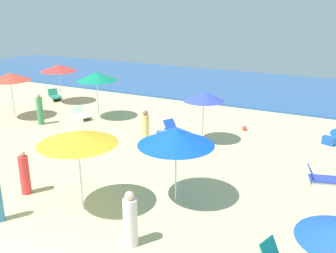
# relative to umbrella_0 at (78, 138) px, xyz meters

# --- Properties ---
(ocean) EXTENTS (60.00, 12.42, 0.12)m
(ocean) POSITION_rel_umbrella_0_xyz_m (0.47, 20.49, -2.42)
(ocean) COLOR #2A5696
(ocean) RESTS_ON ground_plane
(umbrella_0) EXTENTS (2.44, 2.44, 2.68)m
(umbrella_0) POSITION_rel_umbrella_0_xyz_m (0.00, 0.00, 0.00)
(umbrella_0) COLOR silver
(umbrella_0) RESTS_ON ground_plane
(lounge_chair_1_0) EXTENTS (1.41, 0.92, 0.71)m
(lounge_chair_1_0) POSITION_rel_umbrella_0_xyz_m (6.66, 5.37, -2.22)
(lounge_chair_1_0) COLOR silver
(lounge_chair_1_0) RESTS_ON ground_plane
(umbrella_2) EXTENTS (2.32, 2.32, 2.53)m
(umbrella_2) POSITION_rel_umbrella_0_xyz_m (-10.06, 10.19, -0.16)
(umbrella_2) COLOR silver
(umbrella_2) RESTS_ON ground_plane
(lounge_chair_2_0) EXTENTS (1.51, 1.31, 0.66)m
(lounge_chair_2_0) POSITION_rel_umbrella_0_xyz_m (-11.04, 10.65, -2.23)
(lounge_chair_2_0) COLOR silver
(lounge_chair_2_0) RESTS_ON ground_plane
(umbrella_3) EXTENTS (1.88, 1.88, 2.46)m
(umbrella_3) POSITION_rel_umbrella_0_xyz_m (1.07, 7.50, -0.23)
(umbrella_3) COLOR silver
(umbrella_3) RESTS_ON ground_plane
(lounge_chair_3_0) EXTENTS (1.61, 1.22, 0.67)m
(lounge_chair_3_0) POSITION_rel_umbrella_0_xyz_m (-0.52, 7.88, -2.23)
(lounge_chair_3_0) COLOR silver
(lounge_chair_3_0) RESTS_ON ground_plane
(umbrella_4) EXTENTS (2.49, 2.49, 2.56)m
(umbrella_4) POSITION_rel_umbrella_0_xyz_m (2.38, 1.88, -0.19)
(umbrella_4) COLOR silver
(umbrella_4) RESTS_ON ground_plane
(umbrella_5) EXTENTS (2.28, 2.28, 2.62)m
(umbrella_5) POSITION_rel_umbrella_0_xyz_m (-10.03, 6.30, -0.08)
(umbrella_5) COLOR silver
(umbrella_5) RESTS_ON ground_plane
(umbrella_6) EXTENTS (2.22, 2.22, 2.67)m
(umbrella_6) POSITION_rel_umbrella_0_xyz_m (-5.69, 8.43, -0.05)
(umbrella_6) COLOR silver
(umbrella_6) RESTS_ON ground_plane
(lounge_chair_6_0) EXTENTS (1.42, 1.04, 0.67)m
(lounge_chair_6_0) POSITION_rel_umbrella_0_xyz_m (-6.54, 7.93, -2.24)
(lounge_chair_6_0) COLOR silver
(lounge_chair_6_0) RESTS_ON ground_plane
(beachgoer_0) EXTENTS (0.46, 0.46, 1.69)m
(beachgoer_0) POSITION_rel_umbrella_0_xyz_m (-7.85, 6.14, -1.69)
(beachgoer_0) COLOR #47935A
(beachgoer_0) RESTS_ON ground_plane
(beachgoer_3) EXTENTS (0.47, 0.47, 1.74)m
(beachgoer_3) POSITION_rel_umbrella_0_xyz_m (-1.07, 5.82, -1.65)
(beachgoer_3) COLOR #F9D179
(beachgoer_3) RESTS_ON ground_plane
(beachgoer_5) EXTENTS (0.46, 0.46, 1.58)m
(beachgoer_5) POSITION_rel_umbrella_0_xyz_m (-2.49, 0.01, -1.74)
(beachgoer_5) COLOR #F5393B
(beachgoer_5) RESTS_ON ground_plane
(beachgoer_6) EXTENTS (0.56, 0.56, 1.62)m
(beachgoer_6) POSITION_rel_umbrella_0_xyz_m (2.34, -0.84, -1.73)
(beachgoer_6) COLOR silver
(beachgoer_6) RESTS_ON ground_plane
(cooler_box_0) EXTENTS (0.64, 0.48, 0.40)m
(cooler_box_0) POSITION_rel_umbrella_0_xyz_m (6.44, 9.89, -2.28)
(cooler_box_0) COLOR blue
(cooler_box_0) RESTS_ON ground_plane
(cooler_box_1) EXTENTS (0.66, 0.57, 0.36)m
(cooler_box_1) POSITION_rel_umbrella_0_xyz_m (-0.88, 7.09, -2.30)
(cooler_box_1) COLOR #2F67A4
(cooler_box_1) RESTS_ON ground_plane
(beach_ball_2) EXTENTS (0.26, 0.26, 0.26)m
(beach_ball_2) POSITION_rel_umbrella_0_xyz_m (2.35, 10.13, -2.35)
(beach_ball_2) COLOR #F24340
(beach_ball_2) RESTS_ON ground_plane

